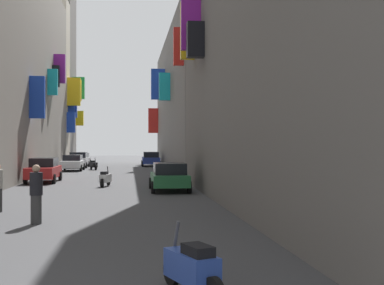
% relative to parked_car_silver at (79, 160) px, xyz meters
% --- Properties ---
extents(ground_plane, '(140.00, 140.00, 0.00)m').
position_rel_parked_car_silver_xyz_m(ground_plane, '(3.63, -18.81, -0.81)').
color(ground_plane, '#424244').
extents(building_left_mid_a, '(7.36, 3.42, 17.65)m').
position_rel_parked_car_silver_xyz_m(building_left_mid_a, '(-4.31, 2.80, 7.99)').
color(building_left_mid_a, '#BCB29E').
rests_on(building_left_mid_a, ground).
extents(building_left_mid_b, '(7.39, 6.67, 21.41)m').
position_rel_parked_car_silver_xyz_m(building_left_mid_b, '(-4.36, 7.85, 9.88)').
color(building_left_mid_b, slate).
rests_on(building_left_mid_b, ground).
extents(building_right_mid_b, '(7.37, 31.26, 12.65)m').
position_rel_parked_car_silver_xyz_m(building_right_mid_b, '(11.62, -4.44, 5.52)').
color(building_right_mid_b, slate).
rests_on(building_right_mid_b, ground).
extents(parked_car_silver, '(1.95, 4.44, 1.56)m').
position_rel_parked_car_silver_xyz_m(parked_car_silver, '(0.00, 0.00, 0.00)').
color(parked_car_silver, '#B7B7BC').
rests_on(parked_car_silver, ground).
extents(parked_car_blue, '(1.98, 3.91, 1.55)m').
position_rel_parked_car_silver_xyz_m(parked_car_blue, '(7.39, 1.99, -0.01)').
color(parked_car_blue, navy).
rests_on(parked_car_blue, ground).
extents(parked_car_green, '(1.94, 3.96, 1.44)m').
position_rel_parked_car_silver_xyz_m(parked_car_green, '(7.11, -26.39, -0.06)').
color(parked_car_green, '#236638').
rests_on(parked_car_green, ground).
extents(parked_car_white, '(1.90, 4.22, 1.41)m').
position_rel_parked_car_silver_xyz_m(parked_car_white, '(0.07, -6.03, -0.06)').
color(parked_car_white, white).
rests_on(parked_car_white, ground).
extents(parked_car_red, '(1.84, 4.21, 1.52)m').
position_rel_parked_car_silver_xyz_m(parked_car_red, '(-0.22, -19.52, -0.02)').
color(parked_car_red, '#B21E1E').
rests_on(parked_car_red, ground).
extents(parked_car_grey, '(1.95, 4.02, 1.38)m').
position_rel_parked_car_silver_xyz_m(parked_car_grey, '(-0.21, 5.16, -0.08)').
color(parked_car_grey, slate).
rests_on(parked_car_grey, ground).
extents(scooter_blue, '(0.82, 1.82, 1.13)m').
position_rel_parked_car_silver_xyz_m(scooter_blue, '(6.05, -43.98, -0.35)').
color(scooter_blue, '#2D4CAD').
rests_on(scooter_blue, ground).
extents(scooter_black, '(0.82, 1.83, 1.13)m').
position_rel_parked_car_silver_xyz_m(scooter_black, '(1.80, -4.64, -0.35)').
color(scooter_black, black).
rests_on(scooter_black, ground).
extents(scooter_white, '(0.67, 1.79, 1.13)m').
position_rel_parked_car_silver_xyz_m(scooter_white, '(3.75, -23.19, -0.35)').
color(scooter_white, silver).
rests_on(scooter_white, ground).
extents(pedestrian_crossing, '(0.54, 0.54, 1.78)m').
position_rel_parked_car_silver_xyz_m(pedestrian_crossing, '(2.32, -36.33, 0.08)').
color(pedestrian_crossing, '#3B3B3B').
rests_on(pedestrian_crossing, ground).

